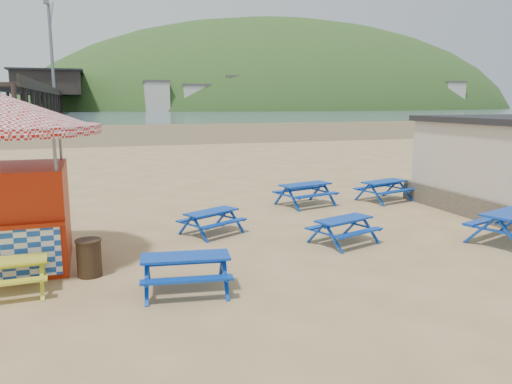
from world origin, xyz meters
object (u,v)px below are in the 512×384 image
object	(u,v)px
litter_bin	(89,258)
ice_cream_kiosk	(3,159)
picnic_table_blue_a	(212,222)
picnic_table_yellow	(3,277)
picnic_table_blue_b	(305,195)

from	to	relation	value
litter_bin	ice_cream_kiosk	bearing A→B (deg)	143.27
picnic_table_blue_a	litter_bin	world-z (taller)	litter_bin
picnic_table_blue_a	litter_bin	bearing A→B (deg)	-169.93
picnic_table_yellow	litter_bin	world-z (taller)	litter_bin
litter_bin	picnic_table_yellow	bearing A→B (deg)	-160.49
picnic_table_blue_a	ice_cream_kiosk	world-z (taller)	ice_cream_kiosk
picnic_table_blue_b	litter_bin	bearing A→B (deg)	-158.59
picnic_table_yellow	ice_cream_kiosk	distance (m)	2.76
picnic_table_yellow	litter_bin	bearing A→B (deg)	16.66
ice_cream_kiosk	litter_bin	xyz separation A→B (m)	(1.67, -1.25, -2.01)
picnic_table_yellow	ice_cream_kiosk	world-z (taller)	ice_cream_kiosk
picnic_table_blue_a	picnic_table_blue_b	bearing A→B (deg)	5.94
picnic_table_blue_a	picnic_table_yellow	bearing A→B (deg)	-175.27
picnic_table_blue_a	picnic_table_yellow	distance (m)	5.73
ice_cream_kiosk	litter_bin	bearing A→B (deg)	-37.02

